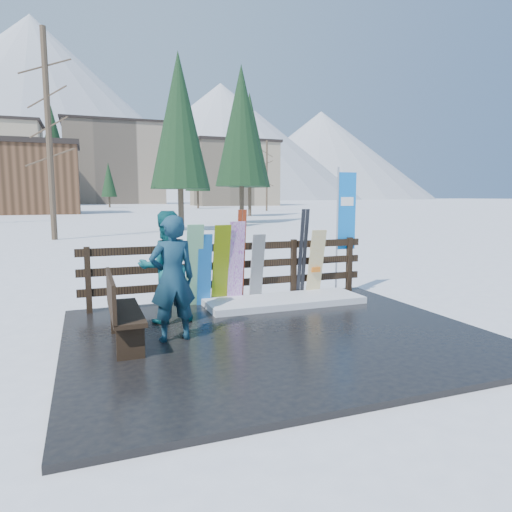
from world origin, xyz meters
name	(u,v)px	position (x,y,z in m)	size (l,w,h in m)	color
ground	(277,337)	(0.00, 0.00, 0.00)	(700.00, 700.00, 0.00)	white
deck	(277,335)	(0.00, 0.00, 0.04)	(6.00, 5.00, 0.08)	black
fence	(232,267)	(0.00, 2.20, 0.74)	(5.60, 0.10, 1.15)	black
snow_patch	(284,301)	(0.83, 1.60, 0.14)	(2.96, 1.00, 0.12)	white
bench	(120,308)	(-2.22, 0.20, 0.60)	(0.41, 1.50, 0.97)	black
snowboard_0	(205,270)	(-0.60, 1.98, 0.75)	(0.25, 0.03, 1.35)	blue
snowboard_1	(194,266)	(-0.79, 1.98, 0.84)	(0.30, 0.03, 1.55)	white
snowboard_2	(221,265)	(-0.29, 1.98, 0.83)	(0.31, 0.03, 1.53)	#D7FF04
snowboard_3	(236,263)	(0.01, 1.98, 0.86)	(0.29, 0.03, 1.57)	white
snowboard_4	(257,268)	(0.43, 1.98, 0.73)	(0.25, 0.03, 1.32)	black
snowboard_5	(316,263)	(1.69, 1.98, 0.76)	(0.31, 0.03, 1.37)	silver
ski_pair_a	(241,256)	(0.12, 2.05, 0.96)	(0.16, 0.25, 1.76)	maroon
ski_pair_b	(303,253)	(1.42, 2.05, 0.96)	(0.17, 0.25, 1.76)	black
rental_flag	(344,216)	(2.49, 2.25, 1.69)	(0.45, 0.04, 2.60)	silver
person_front	(172,278)	(-1.51, 0.19, 0.96)	(0.64, 0.42, 1.76)	#1B4F5C
person_back	(166,267)	(-1.43, 1.16, 0.97)	(0.87, 0.68, 1.78)	#0F585D
resort_buildings	(97,165)	(1.03, 115.41, 9.81)	(73.00, 87.60, 22.60)	tan
trees	(133,164)	(2.97, 49.57, 5.87)	(42.20, 68.58, 13.06)	#382B1E
mountains	(67,123)	(-10.50, 328.41, 50.20)	(520.00, 260.00, 120.00)	white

